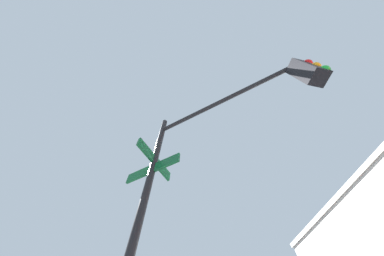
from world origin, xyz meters
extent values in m
cylinder|color=black|center=(-7.08, -7.05, 2.58)|extent=(0.12, 0.12, 5.16)
cylinder|color=black|center=(-6.09, -5.87, 4.76)|extent=(2.05, 2.40, 0.09)
cube|color=black|center=(-5.10, -4.70, 4.31)|extent=(0.28, 0.28, 0.80)
sphere|color=red|center=(-5.00, -4.59, 4.56)|extent=(0.18, 0.18, 0.18)
sphere|color=orange|center=(-5.00, -4.59, 4.31)|extent=(0.18, 0.18, 0.18)
sphere|color=green|center=(-5.00, -4.59, 4.06)|extent=(0.18, 0.18, 0.18)
cube|color=#0F5128|center=(-7.08, -7.05, 3.46)|extent=(0.74, 0.87, 0.20)
cube|color=#0F5128|center=(-7.08, -7.05, 3.68)|extent=(0.79, 0.68, 0.20)
camera|label=1|loc=(-4.72, -6.82, 1.08)|focal=17.01mm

